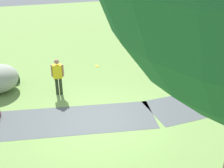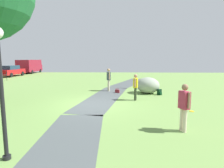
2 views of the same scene
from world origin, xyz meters
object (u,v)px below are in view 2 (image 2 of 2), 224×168
Objects in this scene: woman_with_handbag at (109,78)px; delivery_van at (29,66)px; backpack_by_boulder at (159,92)px; man_near_boulder at (136,85)px; lamp_post at (1,80)px; frisbee_on_grass at (192,111)px; parked_suv_orange at (11,71)px; lawn_boulder at (148,85)px; handbag_on_grass at (117,91)px; passerby_on_path at (184,104)px.

woman_with_handbag is 0.32× the size of delivery_van.
man_near_boulder is at bearing 133.52° from backpack_by_boulder.
lamp_post is 10.48m from backpack_by_boulder.
delivery_van reaches higher than man_near_boulder.
parked_suv_orange reaches higher than frisbee_on_grass.
parked_suv_orange is 0.83× the size of delivery_van.
parked_suv_orange is (14.78, 16.35, -0.11)m from man_near_boulder.
handbag_on_grass is at bearing 88.01° from lawn_boulder.
backpack_by_boulder is (6.61, -0.61, -0.77)m from passerby_on_path.
parked_suv_orange is at bearing 51.54° from woman_with_handbag.
frisbee_on_grass is (2.51, -1.28, -0.96)m from passerby_on_path.
man_near_boulder is at bearing -132.12° from parked_suv_orange.
parked_suv_orange is (13.04, 18.18, 0.62)m from backpack_by_boulder.
backpack_by_boulder is 1.75× the size of frisbee_on_grass.
frisbee_on_grass is 25.49m from parked_suv_orange.
parked_suv_orange is (11.56, 14.55, -0.22)m from woman_with_handbag.
woman_with_handbag is 1.05× the size of passerby_on_path.
lawn_boulder reaches higher than backpack_by_boulder.
man_near_boulder is 26.74m from delivery_van.
frisbee_on_grass is (-4.80, -3.62, -0.13)m from handbag_on_grass.
backpack_by_boulder is (8.61, -5.68, -1.83)m from lamp_post.
lamp_post is 0.72× the size of parked_suv_orange.
parked_suv_orange is at bearing 47.73° from frisbee_on_grass.
woman_with_handbag reaches higher than handbag_on_grass.
passerby_on_path is at bearing -165.89° from man_near_boulder.
passerby_on_path is (-4.87, -1.22, 0.05)m from man_near_boulder.
passerby_on_path is (-7.24, -0.10, 0.38)m from lawn_boulder.
delivery_van reaches higher than lawn_boulder.
lamp_post is at bearing 151.77° from lawn_boulder.
man_near_boulder is 22.04m from parked_suv_orange.
lamp_post is at bearing 125.46° from frisbee_on_grass.
lamp_post is 10.59m from lawn_boulder.
lawn_boulder is 0.50× the size of parked_suv_orange.
handbag_on_grass is 1.58× the size of frisbee_on_grass.
woman_with_handbag is at bearing -140.18° from delivery_van.
lamp_post reaches higher than delivery_van.
delivery_van is (20.97, 16.59, 0.35)m from man_near_boulder.
passerby_on_path is at bearing -145.41° from delivery_van.
lawn_boulder is at bearing -28.23° from lamp_post.
frisbee_on_grass is (-4.73, -1.38, -0.58)m from lawn_boulder.
parked_suv_orange reaches higher than backpack_by_boulder.
backpack_by_boulder is 0.07× the size of delivery_van.
parked_suv_orange reaches higher than handbag_on_grass.
lawn_boulder is 1.03m from backpack_by_boulder.
backpack_by_boulder is 4.15m from frisbee_on_grass.
delivery_van is at bearing 39.89° from handbag_on_grass.
parked_suv_orange is (12.41, 17.47, 0.22)m from lawn_boulder.
backpack_by_boulder is at bearing -125.65° from parked_suv_orange.
passerby_on_path reaches higher than lawn_boulder.
man_near_boulder is 0.29× the size of delivery_van.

